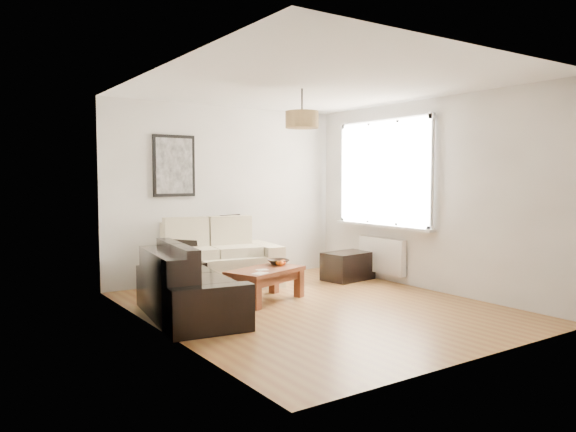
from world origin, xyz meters
TOP-DOWN VIEW (x-y plane):
  - floor at (0.00, 0.00)m, footprint 4.50×4.50m
  - ceiling at (0.00, 0.00)m, footprint 3.80×4.50m
  - wall_back at (0.00, 2.25)m, footprint 3.80×0.04m
  - wall_front at (0.00, -2.25)m, footprint 3.80×0.04m
  - wall_left at (-1.90, 0.00)m, footprint 0.04×4.50m
  - wall_right at (1.90, 0.00)m, footprint 0.04×4.50m
  - window_bay at (1.86, 0.80)m, footprint 0.14×1.90m
  - radiator at (1.82, 0.80)m, footprint 0.10×0.90m
  - poster at (-0.85, 2.22)m, footprint 0.62×0.04m
  - pendant_shade at (0.00, 0.30)m, footprint 0.40×0.40m
  - loveseat_cream at (-0.49, 1.78)m, footprint 1.95×1.26m
  - sofa_leather at (-1.43, 0.41)m, footprint 1.05×1.80m
  - coffee_table at (-0.32, 0.63)m, footprint 1.11×0.83m
  - ottoman at (1.45, 1.14)m, footprint 0.79×0.56m
  - cushion_left at (-0.85, 2.00)m, footprint 0.42×0.18m
  - cushion_right at (-0.08, 2.00)m, footprint 0.44×0.27m
  - fruit_bowl at (-0.01, 0.82)m, footprint 0.30×0.30m
  - orange_a at (-0.05, 0.68)m, footprint 0.08×0.08m
  - orange_b at (0.01, 0.72)m, footprint 0.08×0.08m
  - orange_c at (-0.08, 0.71)m, footprint 0.07×0.07m
  - papers at (-0.56, 0.37)m, footprint 0.22×0.20m

SIDE VIEW (x-z plane):
  - floor at x=0.00m, z-range 0.00..0.00m
  - coffee_table at x=-0.32m, z-range 0.00..0.40m
  - ottoman at x=1.45m, z-range 0.00..0.42m
  - sofa_leather at x=-1.43m, z-range 0.00..0.74m
  - radiator at x=1.82m, z-range 0.12..0.64m
  - papers at x=-0.56m, z-range 0.40..0.41m
  - fruit_bowl at x=-0.01m, z-range 0.40..0.47m
  - orange_a at x=-0.05m, z-range 0.41..0.48m
  - orange_b at x=0.01m, z-range 0.41..0.48m
  - orange_c at x=-0.08m, z-range 0.41..0.47m
  - loveseat_cream at x=-0.49m, z-range 0.00..0.90m
  - cushion_left at x=-0.85m, z-range 0.56..0.96m
  - cushion_right at x=-0.08m, z-range 0.56..0.98m
  - wall_back at x=0.00m, z-range 0.00..2.60m
  - wall_front at x=0.00m, z-range 0.00..2.60m
  - wall_left at x=-1.90m, z-range 0.00..2.60m
  - wall_right at x=1.90m, z-range 0.00..2.60m
  - window_bay at x=1.86m, z-range 0.80..2.40m
  - poster at x=-0.85m, z-range 1.26..2.13m
  - pendant_shade at x=0.00m, z-range 2.13..2.33m
  - ceiling at x=0.00m, z-range 2.60..2.60m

